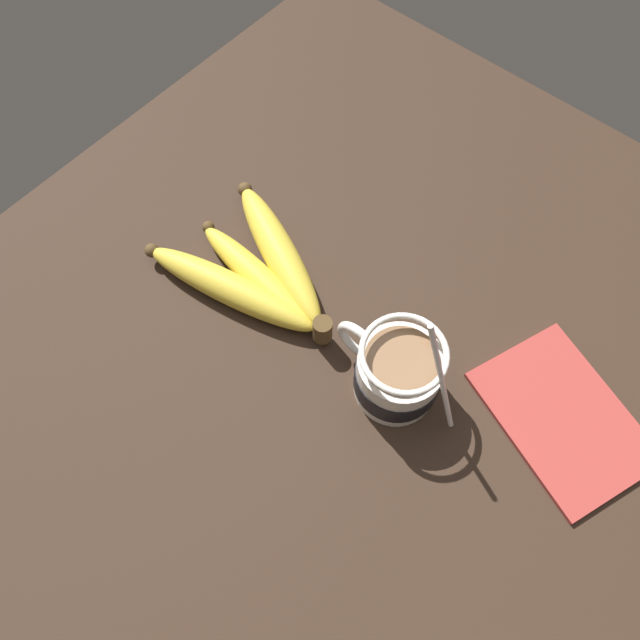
# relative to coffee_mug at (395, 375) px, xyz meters

# --- Properties ---
(table) EXTENTS (0.90, 0.90, 0.03)m
(table) POSITION_rel_coffee_mug_xyz_m (0.02, -0.00, -0.05)
(table) COLOR #332319
(table) RESTS_ON ground
(coffee_mug) EXTENTS (0.14, 0.08, 0.16)m
(coffee_mug) POSITION_rel_coffee_mug_xyz_m (0.00, 0.00, 0.00)
(coffee_mug) COLOR white
(coffee_mug) RESTS_ON table
(banana_bunch) EXTENTS (0.22, 0.16, 0.04)m
(banana_bunch) POSITION_rel_coffee_mug_xyz_m (0.19, -0.01, -0.02)
(banana_bunch) COLOR #4C381E
(banana_bunch) RESTS_ON table
(napkin) EXTENTS (0.20, 0.17, 0.01)m
(napkin) POSITION_rel_coffee_mug_xyz_m (-0.15, -0.08, -0.03)
(napkin) COLOR #A33833
(napkin) RESTS_ON table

